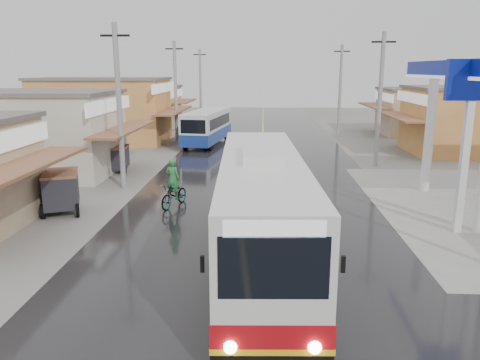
{
  "coord_description": "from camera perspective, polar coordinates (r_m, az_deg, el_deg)",
  "views": [
    {
      "loc": [
        0.05,
        -13.7,
        5.87
      ],
      "look_at": [
        -0.83,
        3.85,
        1.68
      ],
      "focal_mm": 35.0,
      "sensor_mm": 36.0,
      "label": 1
    }
  ],
  "objects": [
    {
      "name": "utility_poles_left",
      "position": [
        31.08,
        -10.3,
        2.29
      ],
      "size": [
        1.6,
        50.0,
        8.0
      ],
      "primitive_type": null,
      "color": "gray",
      "rests_on": "ground"
    },
    {
      "name": "tricycle_far",
      "position": [
        28.09,
        -14.79,
        2.68
      ],
      "size": [
        1.54,
        1.98,
        1.51
      ],
      "rotation": [
        0.0,
        0.0,
        0.13
      ],
      "color": "#26262D",
      "rests_on": "ground"
    },
    {
      "name": "ground",
      "position": [
        14.9,
        2.48,
        -9.81
      ],
      "size": [
        120.0,
        120.0,
        0.0
      ],
      "primitive_type": "plane",
      "color": "slate",
      "rests_on": "ground"
    },
    {
      "name": "second_bus",
      "position": [
        37.26,
        -4.02,
        6.53
      ],
      "size": [
        3.24,
        8.25,
        2.66
      ],
      "rotation": [
        0.0,
        0.0,
        -0.14
      ],
      "color": "silver",
      "rests_on": "road"
    },
    {
      "name": "tricycle_near",
      "position": [
        20.81,
        -21.0,
        -1.08
      ],
      "size": [
        2.17,
        2.45,
        1.73
      ],
      "rotation": [
        0.0,
        0.0,
        0.36
      ],
      "color": "#26262D",
      "rests_on": "ground"
    },
    {
      "name": "cyclist",
      "position": [
        20.46,
        -8.05,
        -1.33
      ],
      "size": [
        1.34,
        2.14,
        2.18
      ],
      "rotation": [
        0.0,
        0.0,
        -0.34
      ],
      "color": "black",
      "rests_on": "ground"
    },
    {
      "name": "road",
      "position": [
        29.29,
        2.71,
        1.84
      ],
      "size": [
        12.0,
        90.0,
        0.02
      ],
      "primitive_type": "cube",
      "color": "black",
      "rests_on": "ground"
    },
    {
      "name": "centre_line",
      "position": [
        29.28,
        2.71,
        1.86
      ],
      "size": [
        0.15,
        90.0,
        0.01
      ],
      "primitive_type": "cube",
      "color": "#D8CC4C",
      "rests_on": "road"
    },
    {
      "name": "utility_poles_right",
      "position": [
        30.1,
        16.17,
        1.62
      ],
      "size": [
        1.6,
        36.0,
        8.0
      ],
      "primitive_type": null,
      "color": "gray",
      "rests_on": "ground"
    },
    {
      "name": "shopfronts_left",
      "position": [
        34.77,
        -19.25,
        2.93
      ],
      "size": [
        11.0,
        44.0,
        5.2
      ],
      "primitive_type": null,
      "color": "#9D876C",
      "rests_on": "ground"
    },
    {
      "name": "coach_bus",
      "position": [
        14.26,
        2.6,
        -3.49
      ],
      "size": [
        3.06,
        11.57,
        3.58
      ],
      "rotation": [
        0.0,
        0.0,
        0.04
      ],
      "color": "silver",
      "rests_on": "road"
    }
  ]
}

